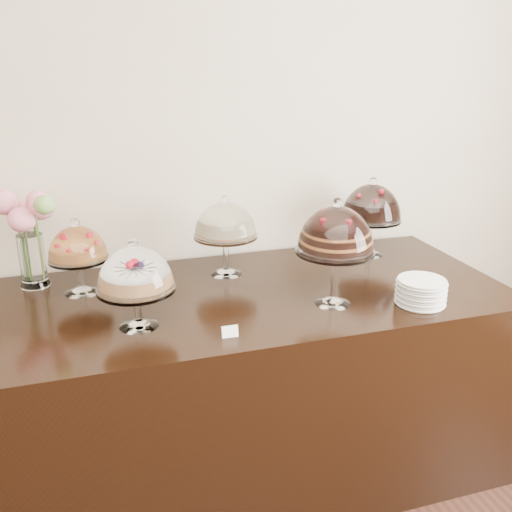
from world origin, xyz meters
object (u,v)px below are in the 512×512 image
object	(u,v)px
display_counter	(253,382)
cake_stand_dark_choco	(372,206)
cake_stand_choco_layer	(336,234)
cake_stand_cheesecake	(225,223)
cake_stand_sugar_sponge	(135,273)
flower_vase	(27,226)
plate_stack	(421,292)
cake_stand_fruit_tart	(78,247)

from	to	relation	value
display_counter	cake_stand_dark_choco	size ratio (longest dim) A/B	5.49
cake_stand_choco_layer	cake_stand_cheesecake	world-z (taller)	cake_stand_choco_layer
cake_stand_sugar_sponge	flower_vase	world-z (taller)	flower_vase
cake_stand_sugar_sponge	cake_stand_cheesecake	size ratio (longest dim) A/B	0.93
display_counter	flower_vase	bearing A→B (deg)	158.59
cake_stand_choco_layer	flower_vase	size ratio (longest dim) A/B	1.02
cake_stand_cheesecake	plate_stack	size ratio (longest dim) A/B	1.89
cake_stand_sugar_sponge	cake_stand_dark_choco	size ratio (longest dim) A/B	0.87
plate_stack	cake_stand_choco_layer	bearing A→B (deg)	162.09
cake_stand_dark_choco	plate_stack	distance (m)	0.65
cake_stand_sugar_sponge	plate_stack	bearing A→B (deg)	-6.89
cake_stand_dark_choco	display_counter	bearing A→B (deg)	-157.96
cake_stand_sugar_sponge	plate_stack	world-z (taller)	cake_stand_sugar_sponge
cake_stand_fruit_tart	plate_stack	xyz separation A→B (m)	(1.33, -0.54, -0.15)
cake_stand_sugar_sponge	cake_stand_choco_layer	world-z (taller)	cake_stand_choco_layer
cake_stand_choco_layer	flower_vase	bearing A→B (deg)	154.26
cake_stand_dark_choco	cake_stand_fruit_tart	xyz separation A→B (m)	(-1.41, -0.08, -0.05)
cake_stand_sugar_sponge	cake_stand_dark_choco	xyz separation A→B (m)	(1.22, 0.48, 0.04)
cake_stand_cheesecake	plate_stack	world-z (taller)	cake_stand_cheesecake
cake_stand_sugar_sponge	cake_stand_cheesecake	distance (m)	0.62
cake_stand_choco_layer	cake_stand_sugar_sponge	bearing A→B (deg)	178.13
display_counter	cake_stand_cheesecake	distance (m)	0.74
cake_stand_sugar_sponge	flower_vase	xyz separation A→B (m)	(-0.40, 0.54, 0.06)
cake_stand_dark_choco	cake_stand_cheesecake	bearing A→B (deg)	-176.56
cake_stand_fruit_tart	plate_stack	world-z (taller)	cake_stand_fruit_tart
display_counter	cake_stand_choco_layer	world-z (taller)	cake_stand_choco_layer
cake_stand_sugar_sponge	cake_stand_fruit_tart	world-z (taller)	cake_stand_sugar_sponge
cake_stand_cheesecake	cake_stand_choco_layer	bearing A→B (deg)	-53.78
cake_stand_choco_layer	cake_stand_fruit_tart	world-z (taller)	cake_stand_choco_layer
cake_stand_sugar_sponge	cake_stand_cheesecake	bearing A→B (deg)	43.70
display_counter	plate_stack	xyz separation A→B (m)	(0.62, -0.33, 0.50)
cake_stand_fruit_tart	plate_stack	bearing A→B (deg)	-22.06
cake_stand_choco_layer	display_counter	bearing A→B (deg)	142.27
cake_stand_sugar_sponge	cake_stand_dark_choco	distance (m)	1.31
cake_stand_cheesecake	display_counter	bearing A→B (deg)	-76.98
flower_vase	plate_stack	bearing A→B (deg)	-24.06
plate_stack	display_counter	bearing A→B (deg)	152.29
cake_stand_sugar_sponge	plate_stack	xyz separation A→B (m)	(1.13, -0.14, -0.16)
cake_stand_sugar_sponge	flower_vase	bearing A→B (deg)	126.00
cake_stand_sugar_sponge	cake_stand_choco_layer	bearing A→B (deg)	-1.87
flower_vase	cake_stand_cheesecake	bearing A→B (deg)	-7.58
display_counter	cake_stand_choco_layer	distance (m)	0.83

